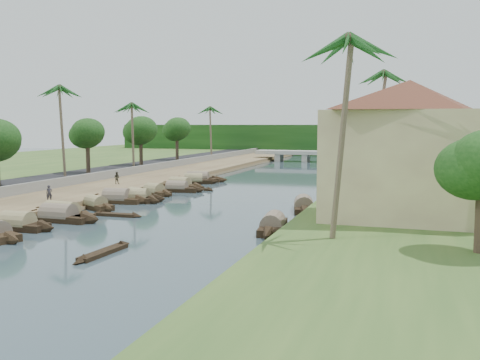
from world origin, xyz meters
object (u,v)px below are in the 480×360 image
(building_near, at_px, (408,149))
(sampan_1, at_px, (18,225))
(person_near, at_px, (49,193))
(bridge, at_px, (320,154))

(building_near, relative_size, sampan_1, 2.13)
(person_near, bearing_deg, sampan_1, -107.72)
(bridge, height_order, building_near, building_near)
(bridge, relative_size, person_near, 17.81)
(building_near, xyz_separation_m, person_near, (-32.76, 1.56, -4.80))
(bridge, bearing_deg, person_near, -100.76)
(bridge, distance_m, building_near, 76.54)
(building_near, bearing_deg, person_near, 177.28)
(bridge, distance_m, person_near, 73.74)
(bridge, relative_size, sampan_1, 4.02)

